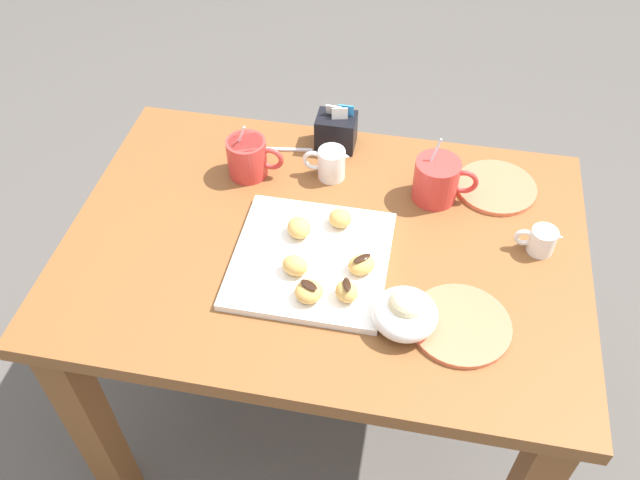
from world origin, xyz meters
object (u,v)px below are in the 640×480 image
at_px(coffee_mug_red_right, 437,179).
at_px(saucer_coral_left, 460,325).
at_px(dining_table, 325,283).
at_px(chocolate_sauce_pitcher, 542,240).
at_px(beignet_0, 347,291).
at_px(saucer_coral_right, 496,187).
at_px(ice_cream_bowl, 405,312).
at_px(cream_pitcher_white, 331,163).
at_px(beignet_5, 310,292).
at_px(beignet_1, 299,228).
at_px(beignet_3, 340,218).
at_px(pastry_plate_square, 311,259).
at_px(beignet_2, 362,265).
at_px(coffee_mug_red_left, 248,156).
at_px(beignet_4, 295,265).
at_px(sugar_caddy, 336,131).

relative_size(coffee_mug_red_right, saucer_coral_left, 0.79).
relative_size(dining_table, saucer_coral_left, 5.73).
bearing_deg(chocolate_sauce_pitcher, beignet_0, -150.21).
bearing_deg(saucer_coral_left, saucer_coral_right, 81.27).
bearing_deg(ice_cream_bowl, cream_pitcher_white, 118.35).
height_order(coffee_mug_red_right, beignet_5, coffee_mug_red_right).
height_order(dining_table, beignet_0, beignet_0).
relative_size(saucer_coral_right, beignet_1, 3.32).
relative_size(chocolate_sauce_pitcher, beignet_3, 1.96).
xyz_separation_m(pastry_plate_square, beignet_1, (-0.04, 0.06, 0.03)).
bearing_deg(pastry_plate_square, dining_table, 75.10).
relative_size(chocolate_sauce_pitcher, beignet_0, 1.99).
height_order(dining_table, cream_pitcher_white, cream_pitcher_white).
bearing_deg(beignet_3, ice_cream_bowl, -54.42).
relative_size(beignet_1, beignet_3, 1.12).
xyz_separation_m(coffee_mug_red_right, beignet_2, (-0.12, -0.25, -0.02)).
distance_m(coffee_mug_red_left, coffee_mug_red_right, 0.41).
bearing_deg(chocolate_sauce_pitcher, beignet_3, -177.23).
xyz_separation_m(beignet_4, beignet_5, (0.04, -0.06, -0.00)).
relative_size(beignet_2, beignet_3, 1.14).
relative_size(ice_cream_bowl, beignet_5, 2.23).
bearing_deg(saucer_coral_right, saucer_coral_left, -98.73).
relative_size(saucer_coral_right, beignet_5, 3.29).
distance_m(cream_pitcher_white, beignet_1, 0.20).
distance_m(pastry_plate_square, ice_cream_bowl, 0.23).
height_order(coffee_mug_red_left, beignet_5, coffee_mug_red_left).
xyz_separation_m(pastry_plate_square, ice_cream_bowl, (0.19, -0.12, 0.03)).
distance_m(saucer_coral_right, beignet_3, 0.37).
bearing_deg(saucer_coral_left, dining_table, 149.80).
relative_size(cream_pitcher_white, beignet_3, 2.23).
distance_m(saucer_coral_left, beignet_3, 0.32).
relative_size(cream_pitcher_white, chocolate_sauce_pitcher, 1.14).
distance_m(cream_pitcher_white, saucer_coral_right, 0.37).
xyz_separation_m(coffee_mug_red_left, sugar_caddy, (0.17, 0.13, -0.01)).
bearing_deg(saucer_coral_right, beignet_3, -149.16).
bearing_deg(beignet_3, coffee_mug_red_left, 149.10).
distance_m(cream_pitcher_white, sugar_caddy, 0.11).
distance_m(cream_pitcher_white, beignet_4, 0.30).
height_order(chocolate_sauce_pitcher, beignet_0, chocolate_sauce_pitcher).
xyz_separation_m(cream_pitcher_white, chocolate_sauce_pitcher, (0.45, -0.14, -0.01)).
distance_m(dining_table, cream_pitcher_white, 0.26).
height_order(saucer_coral_left, beignet_2, beignet_2).
xyz_separation_m(beignet_2, beignet_4, (-0.12, -0.03, 0.00)).
distance_m(ice_cream_bowl, beignet_2, 0.14).
bearing_deg(beignet_3, coffee_mug_red_right, 36.71).
distance_m(chocolate_sauce_pitcher, beignet_3, 0.40).
distance_m(coffee_mug_red_left, beignet_3, 0.27).
xyz_separation_m(ice_cream_bowl, chocolate_sauce_pitcher, (0.25, 0.23, -0.01)).
bearing_deg(beignet_1, coffee_mug_red_right, 34.49).
distance_m(sugar_caddy, beignet_0, 0.47).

